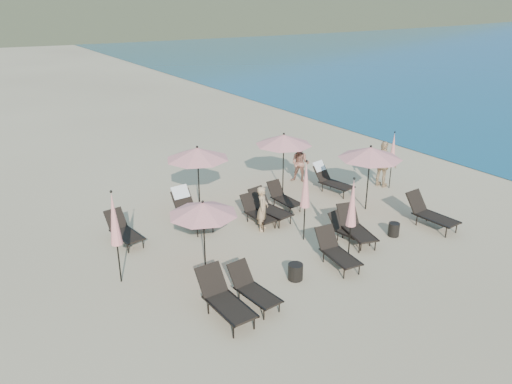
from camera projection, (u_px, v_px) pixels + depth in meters
ground at (352, 253)px, 15.25m from camera, size 800.00×800.00×0.00m
lounger_0 at (224, 298)px, 12.10m from camera, size 0.77×1.88×1.06m
lounger_1 at (253, 288)px, 12.64m from camera, size 0.77×1.64×0.91m
lounger_2 at (336, 251)px, 14.45m from camera, size 0.82×1.72×0.95m
lounger_3 at (348, 230)px, 15.84m from camera, size 0.78×1.54×0.85m
lounger_4 at (355, 227)px, 15.86m from camera, size 1.10×1.86×1.01m
lounger_5 at (430, 213)px, 16.82m from camera, size 0.81×1.88×1.06m
lounger_6 at (123, 230)px, 15.75m from camera, size 0.82×1.68×0.93m
lounger_7 at (190, 209)px, 16.92m from camera, size 0.81×1.95×1.19m
lounger_8 at (257, 212)px, 17.10m from camera, size 0.62×1.55×0.88m
lounger_9 at (269, 207)px, 17.37m from camera, size 0.90×1.79×0.99m
lounger_10 at (283, 197)px, 18.36m from camera, size 0.63×1.53×0.87m
lounger_11 at (330, 179)px, 19.83m from camera, size 0.94×1.84×1.09m
umbrella_open_0 at (203, 209)px, 13.72m from camera, size 1.96×1.96×2.11m
umbrella_open_1 at (370, 153)px, 17.54m from camera, size 2.27×2.27×2.44m
umbrella_open_2 at (197, 153)px, 17.51m from camera, size 2.26×2.26×2.43m
umbrella_open_3 at (284, 140)px, 19.27m from camera, size 2.23×2.23×2.40m
umbrella_closed_0 at (352, 203)px, 14.22m from camera, size 0.30×0.30×2.60m
umbrella_closed_1 at (393, 149)px, 19.72m from camera, size 0.28×0.28×2.37m
umbrella_closed_2 at (114, 219)px, 13.03m from camera, size 0.32×0.32×2.70m
umbrella_closed_3 at (306, 185)px, 15.38m from camera, size 0.32×0.32×2.70m
side_table_0 at (295, 272)px, 13.76m from camera, size 0.42×0.42×0.47m
side_table_1 at (394, 229)px, 16.24m from camera, size 0.36×0.36×0.45m
beachgoer_a at (263, 209)px, 16.47m from camera, size 0.65×0.66×1.53m
beachgoer_b at (300, 163)px, 20.72m from camera, size 0.97×1.00×1.62m
beachgoer_c at (383, 164)px, 20.16m from camera, size 0.78×1.21×1.91m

